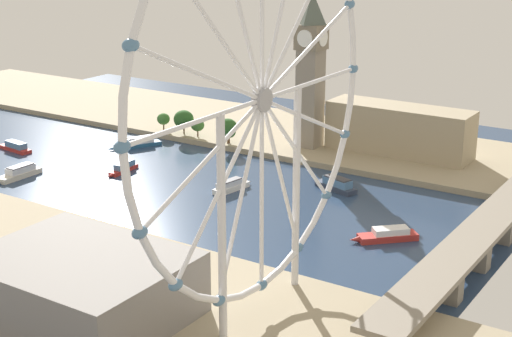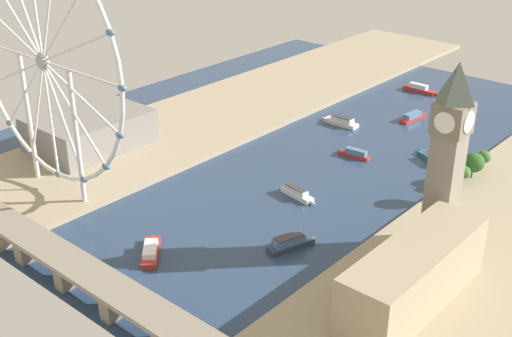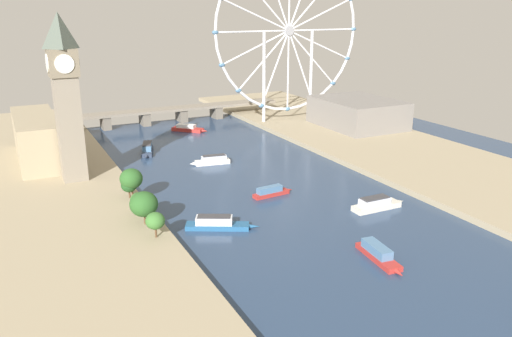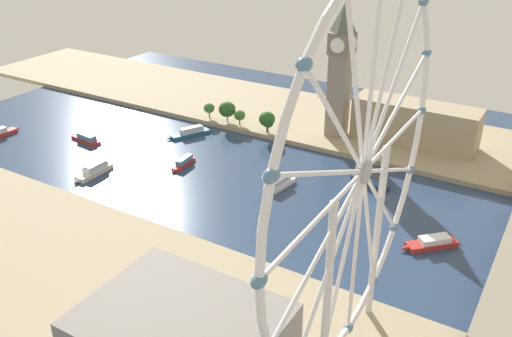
{
  "view_description": "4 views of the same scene",
  "coord_description": "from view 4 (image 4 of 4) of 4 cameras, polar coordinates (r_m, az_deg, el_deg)",
  "views": [
    {
      "loc": [
        271.16,
        255.17,
        118.61
      ],
      "look_at": [
        1.48,
        79.43,
        16.3
      ],
      "focal_mm": 54.7,
      "sensor_mm": 36.0,
      "label": 1
    },
    {
      "loc": [
        -188.88,
        299.84,
        158.26
      ],
      "look_at": [
        0.93,
        82.94,
        21.67
      ],
      "focal_mm": 46.89,
      "sensor_mm": 36.0,
      "label": 2
    },
    {
      "loc": [
        -111.9,
        -206.76,
        87.76
      ],
      "look_at": [
        -1.91,
        14.0,
        9.73
      ],
      "focal_mm": 36.3,
      "sensor_mm": 36.0,
      "label": 3
    },
    {
      "loc": [
        225.25,
        184.21,
        141.73
      ],
      "look_at": [
        12.31,
        56.15,
        18.39
      ],
      "focal_mm": 39.07,
      "sensor_mm": 36.0,
      "label": 4
    }
  ],
  "objects": [
    {
      "name": "riverside_hall",
      "position": [
        189.45,
        -7.6,
        -16.77
      ],
      "size": [
        48.78,
        62.59,
        19.68
      ],
      "primitive_type": "cube",
      "color": "gray",
      "rests_on": "riverbank_right"
    },
    {
      "name": "tour_boat_4",
      "position": [
        323.95,
        -7.42,
        0.62
      ],
      "size": [
        21.85,
        5.95,
        4.83
      ],
      "rotation": [
        0.0,
        0.0,
        0.09
      ],
      "color": "#B22D28",
      "rests_on": "ground_plane"
    },
    {
      "name": "riverbank_right",
      "position": [
        261.35,
        -21.63,
        -8.18
      ],
      "size": [
        90.0,
        520.0,
        3.0
      ],
      "primitive_type": "cube",
      "color": "tan",
      "rests_on": "ground_plane"
    },
    {
      "name": "ground_plane",
      "position": [
        323.66,
        -7.42,
        0.19
      ],
      "size": [
        377.98,
        377.98,
        0.0
      ],
      "primitive_type": "plane",
      "color": "navy"
    },
    {
      "name": "parliament_block",
      "position": [
        354.53,
        15.97,
        4.51
      ],
      "size": [
        22.0,
        75.36,
        25.23
      ],
      "primitive_type": "cube",
      "color": "tan",
      "rests_on": "riverbank_left"
    },
    {
      "name": "tour_boat_0",
      "position": [
        364.62,
        -6.76,
        3.71
      ],
      "size": [
        28.87,
        17.66,
        5.56
      ],
      "rotation": [
        0.0,
        0.0,
        5.8
      ],
      "color": "#235684",
      "rests_on": "ground_plane"
    },
    {
      "name": "clock_tower",
      "position": [
        346.37,
        8.63,
        10.02
      ],
      "size": [
        14.46,
        14.46,
        82.07
      ],
      "color": "gray",
      "rests_on": "riverbank_left"
    },
    {
      "name": "tour_boat_5",
      "position": [
        306.34,
        11.64,
        -1.2
      ],
      "size": [
        12.74,
        25.52,
        6.32
      ],
      "rotation": [
        0.0,
        0.0,
        4.4
      ],
      "color": "#2D384C",
      "rests_on": "ground_plane"
    },
    {
      "name": "tour_boat_2",
      "position": [
        298.07,
        2.62,
        -1.52
      ],
      "size": [
        23.64,
        8.01,
        5.42
      ],
      "rotation": [
        0.0,
        0.0,
        2.98
      ],
      "color": "white",
      "rests_on": "ground_plane"
    },
    {
      "name": "tour_boat_3",
      "position": [
        369.28,
        -17.02,
        2.98
      ],
      "size": [
        8.37,
        26.56,
        5.15
      ],
      "rotation": [
        0.0,
        0.0,
        4.6
      ],
      "color": "#B22D28",
      "rests_on": "ground_plane"
    },
    {
      "name": "ferris_wheel",
      "position": [
        163.57,
        10.9,
        -0.53
      ],
      "size": [
        122.36,
        3.2,
        127.11
      ],
      "color": "silver",
      "rests_on": "riverbank_right"
    },
    {
      "name": "tour_boat_1",
      "position": [
        261.52,
        17.52,
        -7.28
      ],
      "size": [
        22.39,
        22.73,
        5.01
      ],
      "rotation": [
        0.0,
        0.0,
        5.49
      ],
      "color": "#B22D28",
      "rests_on": "ground_plane"
    },
    {
      "name": "tour_boat_7",
      "position": [
        324.27,
        -16.24,
        -0.18
      ],
      "size": [
        27.33,
        6.71,
        5.89
      ],
      "rotation": [
        0.0,
        0.0,
        6.28
      ],
      "color": "beige",
      "rests_on": "ground_plane"
    },
    {
      "name": "riverbank_left",
      "position": [
        402.49,
        1.69,
        6.0
      ],
      "size": [
        90.0,
        520.0,
        3.0
      ],
      "primitive_type": "cube",
      "color": "tan",
      "rests_on": "ground_plane"
    },
    {
      "name": "tree_row_embankment",
      "position": [
        368.27,
        -1.45,
        5.61
      ],
      "size": [
        13.67,
        55.89,
        13.82
      ],
      "color": "#513823",
      "rests_on": "riverbank_left"
    }
  ]
}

